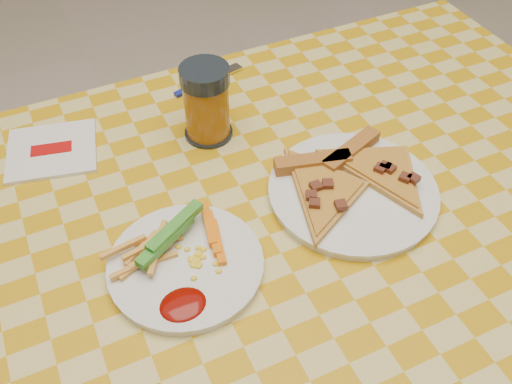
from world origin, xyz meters
TOP-DOWN VIEW (x-y plane):
  - table at (0.00, 0.00)m, footprint 1.28×0.88m
  - plate_left at (-0.12, -0.01)m, footprint 0.21×0.21m
  - plate_right at (0.14, 0.02)m, footprint 0.27×0.27m
  - fries_veggies at (-0.13, 0.01)m, footprint 0.18×0.17m
  - pizza_slices at (0.15, 0.03)m, footprint 0.30×0.26m
  - drink_glass at (0.00, 0.24)m, footprint 0.08×0.08m
  - napkin at (-0.24, 0.30)m, footprint 0.16×0.15m
  - fork at (0.06, 0.37)m, footprint 0.14×0.05m

SIDE VIEW (x-z plane):
  - table at x=0.00m, z-range 0.30..1.06m
  - napkin at x=-0.24m, z-range 0.76..0.76m
  - fork at x=0.06m, z-range 0.76..0.76m
  - plate_left at x=-0.12m, z-range 0.76..0.77m
  - plate_right at x=0.14m, z-range 0.76..0.77m
  - pizza_slices at x=0.15m, z-range 0.76..0.79m
  - fries_veggies at x=-0.13m, z-range 0.76..0.80m
  - drink_glass at x=0.00m, z-range 0.75..0.88m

